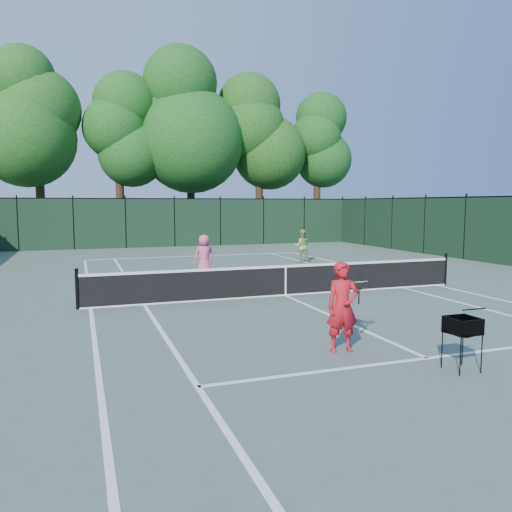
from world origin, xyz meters
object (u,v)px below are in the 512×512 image
object	(u,v)px
ball_hopper	(463,326)
loose_ball_midcourt	(332,347)
coach	(343,307)
player_green	(302,246)
player_pink	(204,256)

from	to	relation	value
ball_hopper	loose_ball_midcourt	size ratio (longest dim) A/B	13.00
coach	ball_hopper	distance (m)	2.06
coach	player_green	world-z (taller)	coach
player_pink	player_green	xyz separation A→B (m)	(5.36, 3.04, -0.03)
player_pink	player_green	world-z (taller)	player_pink
player_green	loose_ball_midcourt	bearing A→B (deg)	84.49
player_pink	loose_ball_midcourt	world-z (taller)	player_pink
coach	ball_hopper	size ratio (longest dim) A/B	1.88
coach	player_green	size ratio (longest dim) A/B	1.09
player_pink	ball_hopper	size ratio (longest dim) A/B	1.79
ball_hopper	loose_ball_midcourt	world-z (taller)	ball_hopper
coach	player_pink	size ratio (longest dim) A/B	1.05
coach	loose_ball_midcourt	distance (m)	0.82
player_green	loose_ball_midcourt	world-z (taller)	player_green
coach	loose_ball_midcourt	size ratio (longest dim) A/B	24.39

